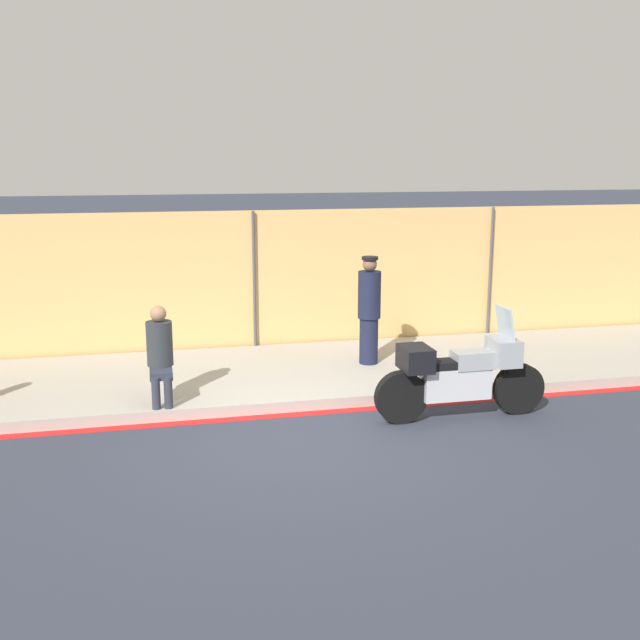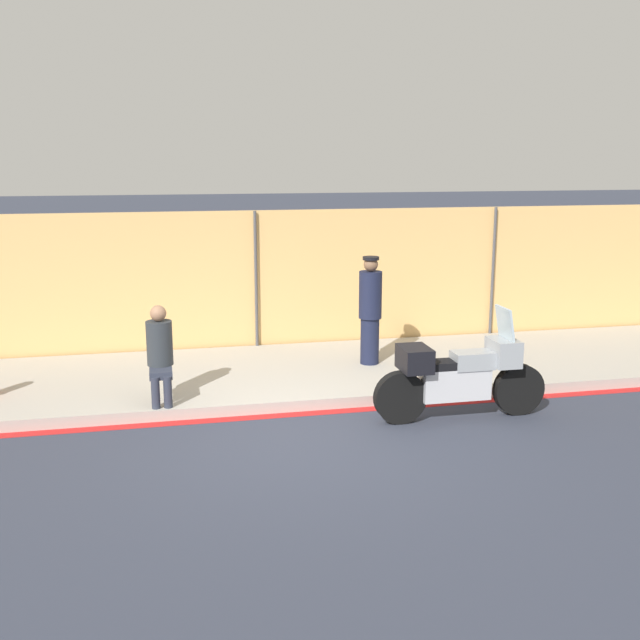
# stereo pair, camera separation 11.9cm
# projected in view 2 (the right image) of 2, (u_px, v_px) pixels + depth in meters

# --- Properties ---
(ground_plane) EXTENTS (120.00, 120.00, 0.00)m
(ground_plane) POSITION_uv_depth(u_px,v_px,m) (303.00, 441.00, 8.87)
(ground_plane) COLOR #333847
(sidewalk) EXTENTS (31.68, 3.07, 0.15)m
(sidewalk) POSITION_uv_depth(u_px,v_px,m) (271.00, 375.00, 11.30)
(sidewalk) COLOR #ADA89E
(sidewalk) RESTS_ON ground_plane
(curb_paint_stripe) EXTENTS (31.68, 0.18, 0.01)m
(curb_paint_stripe) POSITION_uv_depth(u_px,v_px,m) (289.00, 415.00, 9.76)
(curb_paint_stripe) COLOR red
(curb_paint_stripe) RESTS_ON ground_plane
(storefront_fence) EXTENTS (30.10, 0.17, 2.43)m
(storefront_fence) POSITION_uv_depth(u_px,v_px,m) (255.00, 283.00, 12.60)
(storefront_fence) COLOR #E5B26B
(storefront_fence) RESTS_ON ground_plane
(motorcycle) EXTENTS (2.29, 0.51, 1.44)m
(motorcycle) POSITION_uv_depth(u_px,v_px,m) (460.00, 375.00, 9.51)
(motorcycle) COLOR black
(motorcycle) RESTS_ON ground_plane
(officer_standing) EXTENTS (0.35, 0.35, 1.67)m
(officer_standing) POSITION_uv_depth(u_px,v_px,m) (370.00, 309.00, 11.46)
(officer_standing) COLOR #191E38
(officer_standing) RESTS_ON sidewalk
(person_seated_on_curb) EXTENTS (0.34, 0.64, 1.26)m
(person_seated_on_curb) POSITION_uv_depth(u_px,v_px,m) (160.00, 349.00, 9.76)
(person_seated_on_curb) COLOR #2D3342
(person_seated_on_curb) RESTS_ON sidewalk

